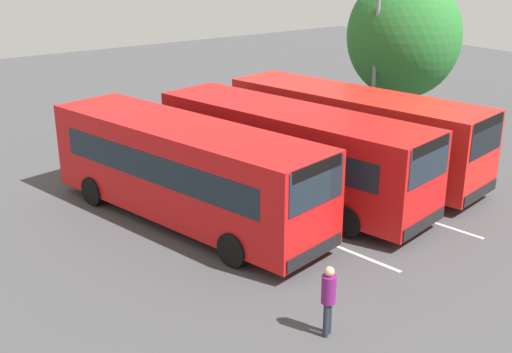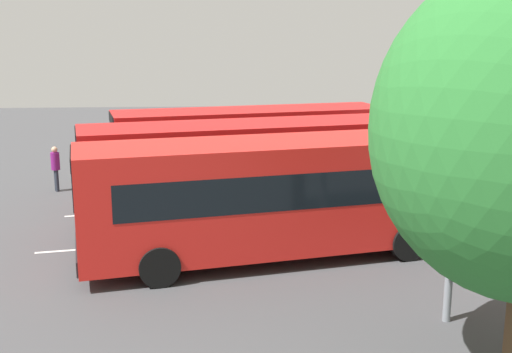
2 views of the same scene
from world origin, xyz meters
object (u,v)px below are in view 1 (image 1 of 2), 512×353
(bus_center_left, at_px, (291,151))
(bus_center_right, at_px, (354,130))
(depot_tree, at_px, (403,36))
(pedestrian, at_px, (328,295))
(bus_far_left, at_px, (185,169))
(street_lamp, at_px, (374,48))

(bus_center_left, height_order, bus_center_right, same)
(bus_center_left, relative_size, depot_tree, 1.47)
(pedestrian, bearing_deg, bus_far_left, -30.56)
(bus_center_right, distance_m, street_lamp, 5.34)
(pedestrian, distance_m, depot_tree, 17.85)
(pedestrian, xyz_separation_m, street_lamp, (-10.40, 11.49, 2.94))
(depot_tree, bearing_deg, street_lamp, -77.81)
(bus_center_left, distance_m, pedestrian, 8.06)
(bus_far_left, xyz_separation_m, street_lamp, (-3.19, 10.94, 2.24))
(bus_far_left, distance_m, bus_center_left, 3.76)
(bus_center_left, relative_size, pedestrian, 6.10)
(bus_center_left, xyz_separation_m, depot_tree, (-4.10, 9.49, 2.49))
(bus_far_left, xyz_separation_m, bus_center_right, (-0.18, 7.13, 0.00))
(bus_center_left, height_order, street_lamp, street_lamp)
(bus_center_left, distance_m, bus_center_right, 3.44)
(depot_tree, bearing_deg, bus_center_left, -66.64)
(bus_center_right, relative_size, street_lamp, 1.51)
(bus_far_left, bearing_deg, depot_tree, 92.84)
(street_lamp, bearing_deg, bus_center_left, 5.12)
(bus_far_left, xyz_separation_m, depot_tree, (-3.68, 13.23, 2.49))
(bus_center_right, relative_size, pedestrian, 6.10)
(bus_center_left, bearing_deg, street_lamp, 104.20)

